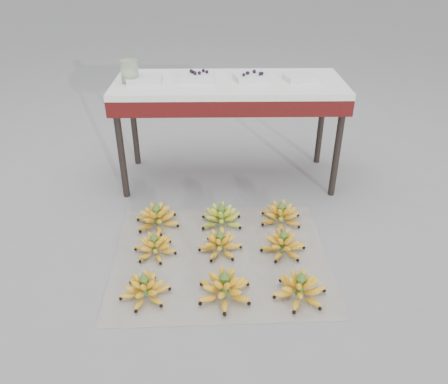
{
  "coord_description": "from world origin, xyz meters",
  "views": [
    {
      "loc": [
        0.07,
        -2.04,
        1.64
      ],
      "look_at": [
        0.11,
        0.23,
        0.3
      ],
      "focal_mm": 35.0,
      "sensor_mm": 36.0,
      "label": 1
    }
  ],
  "objects_px": {
    "vendor_table": "(229,93)",
    "tray_far_right": "(301,78)",
    "bunch_mid_right": "(283,244)",
    "bunch_back_right": "(281,215)",
    "glass_jar": "(130,72)",
    "bunch_back_center": "(221,217)",
    "tray_right": "(252,77)",
    "bunch_front_center": "(225,288)",
    "tray_far_left": "(145,79)",
    "bunch_mid_left": "(155,247)",
    "bunch_front_left": "(145,289)",
    "newspaper_mat": "(221,256)",
    "bunch_mid_center": "(220,244)",
    "bunch_back_left": "(157,218)",
    "tray_left": "(196,77)",
    "bunch_front_right": "(300,288)"
  },
  "relations": [
    {
      "from": "bunch_front_center",
      "to": "tray_far_right",
      "type": "relative_size",
      "value": 1.42
    },
    {
      "from": "newspaper_mat",
      "to": "tray_far_left",
      "type": "height_order",
      "value": "tray_far_left"
    },
    {
      "from": "vendor_table",
      "to": "tray_far_right",
      "type": "bearing_deg",
      "value": 0.66
    },
    {
      "from": "bunch_front_right",
      "to": "bunch_back_center",
      "type": "height_order",
      "value": "same"
    },
    {
      "from": "bunch_mid_center",
      "to": "tray_far_right",
      "type": "distance_m",
      "value": 1.32
    },
    {
      "from": "tray_far_left",
      "to": "tray_left",
      "type": "bearing_deg",
      "value": 4.8
    },
    {
      "from": "newspaper_mat",
      "to": "bunch_mid_right",
      "type": "relative_size",
      "value": 3.63
    },
    {
      "from": "tray_right",
      "to": "bunch_front_center",
      "type": "bearing_deg",
      "value": -99.14
    },
    {
      "from": "bunch_front_center",
      "to": "vendor_table",
      "type": "relative_size",
      "value": 0.23
    },
    {
      "from": "tray_far_left",
      "to": "tray_right",
      "type": "relative_size",
      "value": 0.88
    },
    {
      "from": "bunch_front_left",
      "to": "bunch_mid_left",
      "type": "height_order",
      "value": "bunch_front_left"
    },
    {
      "from": "bunch_mid_center",
      "to": "tray_far_right",
      "type": "bearing_deg",
      "value": 61.52
    },
    {
      "from": "bunch_mid_left",
      "to": "glass_jar",
      "type": "height_order",
      "value": "glass_jar"
    },
    {
      "from": "glass_jar",
      "to": "bunch_back_center",
      "type": "bearing_deg",
      "value": -45.4
    },
    {
      "from": "bunch_front_center",
      "to": "bunch_back_left",
      "type": "relative_size",
      "value": 1.0
    },
    {
      "from": "glass_jar",
      "to": "tray_far_left",
      "type": "bearing_deg",
      "value": 12.9
    },
    {
      "from": "newspaper_mat",
      "to": "bunch_mid_center",
      "type": "xyz_separation_m",
      "value": [
        -0.0,
        0.05,
        0.06
      ]
    },
    {
      "from": "tray_left",
      "to": "tray_far_right",
      "type": "height_order",
      "value": "tray_left"
    },
    {
      "from": "tray_left",
      "to": "glass_jar",
      "type": "xyz_separation_m",
      "value": [
        -0.45,
        -0.05,
        0.05
      ]
    },
    {
      "from": "bunch_mid_right",
      "to": "tray_right",
      "type": "height_order",
      "value": "tray_right"
    },
    {
      "from": "glass_jar",
      "to": "bunch_mid_right",
      "type": "bearing_deg",
      "value": -42.92
    },
    {
      "from": "glass_jar",
      "to": "bunch_mid_left",
      "type": "bearing_deg",
      "value": -76.63
    },
    {
      "from": "tray_far_left",
      "to": "tray_far_right",
      "type": "bearing_deg",
      "value": 0.84
    },
    {
      "from": "newspaper_mat",
      "to": "tray_far_left",
      "type": "distance_m",
      "value": 1.35
    },
    {
      "from": "bunch_back_left",
      "to": "bunch_mid_center",
      "type": "bearing_deg",
      "value": -14.88
    },
    {
      "from": "newspaper_mat",
      "to": "tray_left",
      "type": "xyz_separation_m",
      "value": [
        -0.16,
        1.0,
        0.79
      ]
    },
    {
      "from": "bunch_front_center",
      "to": "bunch_back_left",
      "type": "bearing_deg",
      "value": 106.38
    },
    {
      "from": "bunch_mid_left",
      "to": "tray_left",
      "type": "height_order",
      "value": "tray_left"
    },
    {
      "from": "bunch_mid_center",
      "to": "tray_far_left",
      "type": "xyz_separation_m",
      "value": [
        -0.51,
        0.92,
        0.73
      ]
    },
    {
      "from": "tray_right",
      "to": "newspaper_mat",
      "type": "bearing_deg",
      "value": -103.06
    },
    {
      "from": "bunch_front_left",
      "to": "glass_jar",
      "type": "distance_m",
      "value": 1.51
    },
    {
      "from": "bunch_front_center",
      "to": "bunch_back_right",
      "type": "relative_size",
      "value": 1.18
    },
    {
      "from": "bunch_mid_center",
      "to": "bunch_back_center",
      "type": "xyz_separation_m",
      "value": [
        0.01,
        0.28,
        0.01
      ]
    },
    {
      "from": "bunch_back_left",
      "to": "tray_far_right",
      "type": "xyz_separation_m",
      "value": [
        0.98,
        0.66,
        0.72
      ]
    },
    {
      "from": "bunch_mid_right",
      "to": "tray_left",
      "type": "distance_m",
      "value": 1.32
    },
    {
      "from": "bunch_mid_left",
      "to": "bunch_back_left",
      "type": "xyz_separation_m",
      "value": [
        -0.02,
        0.29,
        0.01
      ]
    },
    {
      "from": "tray_far_right",
      "to": "tray_far_left",
      "type": "bearing_deg",
      "value": -179.16
    },
    {
      "from": "bunch_back_left",
      "to": "vendor_table",
      "type": "distance_m",
      "value": 1.02
    },
    {
      "from": "bunch_back_right",
      "to": "vendor_table",
      "type": "xyz_separation_m",
      "value": [
        -0.33,
        0.63,
        0.62
      ]
    },
    {
      "from": "newspaper_mat",
      "to": "tray_right",
      "type": "xyz_separation_m",
      "value": [
        0.23,
        0.99,
        0.79
      ]
    },
    {
      "from": "bunch_mid_right",
      "to": "bunch_back_right",
      "type": "height_order",
      "value": "bunch_back_right"
    },
    {
      "from": "bunch_front_center",
      "to": "tray_far_left",
      "type": "distance_m",
      "value": 1.58
    },
    {
      "from": "bunch_mid_left",
      "to": "tray_far_left",
      "type": "distance_m",
      "value": 1.19
    },
    {
      "from": "bunch_front_left",
      "to": "tray_right",
      "type": "bearing_deg",
      "value": 63.35
    },
    {
      "from": "bunch_mid_left",
      "to": "tray_left",
      "type": "distance_m",
      "value": 1.23
    },
    {
      "from": "newspaper_mat",
      "to": "bunch_mid_left",
      "type": "xyz_separation_m",
      "value": [
        -0.39,
        0.03,
        0.05
      ]
    },
    {
      "from": "bunch_back_center",
      "to": "bunch_front_left",
      "type": "bearing_deg",
      "value": -128.94
    },
    {
      "from": "bunch_front_center",
      "to": "bunch_mid_left",
      "type": "height_order",
      "value": "bunch_front_center"
    },
    {
      "from": "bunch_front_right",
      "to": "bunch_back_right",
      "type": "bearing_deg",
      "value": 94.28
    },
    {
      "from": "bunch_back_left",
      "to": "tray_far_right",
      "type": "height_order",
      "value": "tray_far_right"
    }
  ]
}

